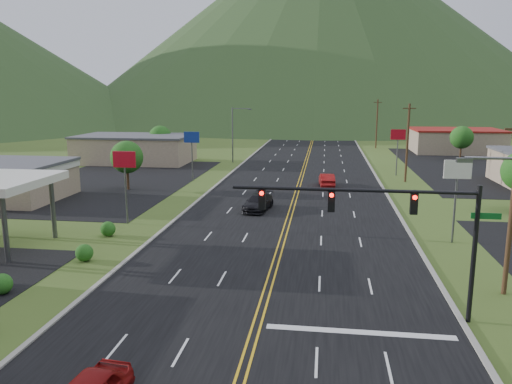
# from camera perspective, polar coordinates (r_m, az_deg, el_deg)

# --- Properties ---
(traffic_signal) EXTENTS (13.10, 0.43, 7.00)m
(traffic_signal) POSITION_cam_1_polar(r_m,az_deg,el_deg) (25.58, 15.27, -2.71)
(traffic_signal) COLOR black
(traffic_signal) RESTS_ON ground
(streetlight_west) EXTENTS (3.28, 0.25, 9.00)m
(streetlight_west) POSITION_cam_1_polar(r_m,az_deg,el_deg) (82.22, -2.48, 6.98)
(streetlight_west) COLOR #59595E
(streetlight_west) RESTS_ON ground
(building_west_far) EXTENTS (18.40, 11.40, 4.50)m
(building_west_far) POSITION_cam_1_polar(r_m,az_deg,el_deg) (85.06, -13.63, 4.84)
(building_west_far) COLOR tan
(building_west_far) RESTS_ON ground
(building_east_far) EXTENTS (16.40, 12.40, 4.50)m
(building_east_far) POSITION_cam_1_polar(r_m,az_deg,el_deg) (104.06, 21.84, 5.48)
(building_east_far) COLOR tan
(building_east_far) RESTS_ON ground
(pole_sign_west_a) EXTENTS (2.00, 0.18, 6.40)m
(pole_sign_west_a) POSITION_cam_1_polar(r_m,az_deg,el_deg) (44.54, -14.78, 2.80)
(pole_sign_west_a) COLOR #59595E
(pole_sign_west_a) RESTS_ON ground
(pole_sign_west_b) EXTENTS (2.00, 0.18, 6.40)m
(pole_sign_west_b) POSITION_cam_1_polar(r_m,az_deg,el_deg) (65.24, -7.36, 5.66)
(pole_sign_west_b) COLOR #59595E
(pole_sign_west_b) RESTS_ON ground
(pole_sign_east_a) EXTENTS (2.00, 0.18, 6.40)m
(pole_sign_east_a) POSITION_cam_1_polar(r_m,az_deg,el_deg) (40.37, 22.00, 1.50)
(pole_sign_east_a) COLOR #59595E
(pole_sign_east_a) RESTS_ON ground
(pole_sign_east_b) EXTENTS (2.00, 0.18, 6.40)m
(pole_sign_east_b) POSITION_cam_1_polar(r_m,az_deg,el_deg) (71.60, 15.92, 5.82)
(pole_sign_east_b) COLOR #59595E
(pole_sign_east_b) RESTS_ON ground
(tree_west_a) EXTENTS (3.84, 3.84, 5.82)m
(tree_west_a) POSITION_cam_1_polar(r_m,az_deg,el_deg) (60.71, -14.56, 3.88)
(tree_west_a) COLOR #382314
(tree_west_a) RESTS_ON ground
(tree_west_b) EXTENTS (3.84, 3.84, 5.82)m
(tree_west_b) POSITION_cam_1_polar(r_m,az_deg,el_deg) (87.61, -10.89, 6.21)
(tree_west_b) COLOR #382314
(tree_west_b) RESTS_ON ground
(tree_east_b) EXTENTS (3.84, 3.84, 5.82)m
(tree_east_b) POSITION_cam_1_polar(r_m,az_deg,el_deg) (91.84, 22.45, 5.78)
(tree_east_b) COLOR #382314
(tree_east_b) RESTS_ON ground
(utility_pole_a) EXTENTS (1.60, 0.28, 10.00)m
(utility_pole_a) POSITION_cam_1_polar(r_m,az_deg,el_deg) (31.09, 27.25, -1.51)
(utility_pole_a) COLOR #382314
(utility_pole_a) RESTS_ON ground
(utility_pole_b) EXTENTS (1.60, 0.28, 10.00)m
(utility_pole_b) POSITION_cam_1_polar(r_m,az_deg,el_deg) (66.74, 16.92, 5.46)
(utility_pole_b) COLOR #382314
(utility_pole_b) RESTS_ON ground
(utility_pole_c) EXTENTS (1.60, 0.28, 10.00)m
(utility_pole_c) POSITION_cam_1_polar(r_m,az_deg,el_deg) (106.33, 13.64, 7.62)
(utility_pole_c) COLOR #382314
(utility_pole_c) RESTS_ON ground
(utility_pole_d) EXTENTS (1.60, 0.28, 10.00)m
(utility_pole_d) POSITION_cam_1_polar(r_m,az_deg,el_deg) (146.14, 12.14, 8.60)
(utility_pole_d) COLOR #382314
(utility_pole_d) RESTS_ON ground
(mountain_n) EXTENTS (220.00, 220.00, 85.00)m
(mountain_n) POSITION_cam_1_polar(r_m,az_deg,el_deg) (232.75, 7.50, 18.89)
(mountain_n) COLOR #1A3719
(mountain_n) RESTS_ON ground
(car_dark_mid) EXTENTS (2.85, 5.51, 1.53)m
(car_dark_mid) POSITION_cam_1_polar(r_m,az_deg,el_deg) (48.74, 0.26, -1.24)
(car_dark_mid) COLOR black
(car_dark_mid) RESTS_ON ground
(car_red_far) EXTENTS (2.06, 4.93, 1.59)m
(car_red_far) POSITION_cam_1_polar(r_m,az_deg,el_deg) (61.75, 8.09, 1.34)
(car_red_far) COLOR maroon
(car_red_far) RESTS_ON ground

